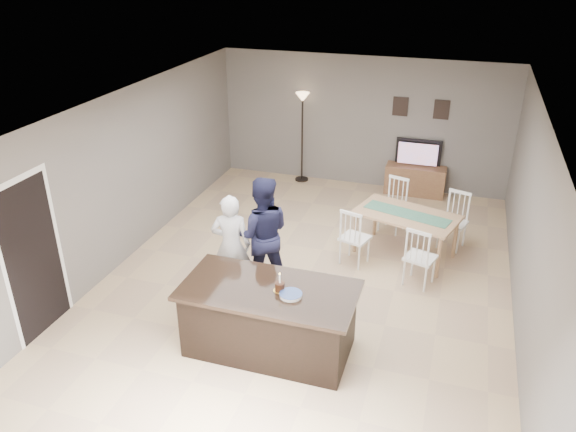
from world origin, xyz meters
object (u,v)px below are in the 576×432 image
(man, at_px, (262,234))
(birthday_cake, at_px, (280,286))
(tv_console, at_px, (415,180))
(television, at_px, (418,153))
(floor_lamp, at_px, (302,113))
(plate_stack, at_px, (291,295))
(dining_table, at_px, (406,221))
(woman, at_px, (231,245))
(kitchen_island, at_px, (269,319))

(man, bearing_deg, birthday_cake, 97.98)
(tv_console, relative_size, birthday_cake, 4.84)
(television, height_order, floor_lamp, floor_lamp)
(television, height_order, man, man)
(television, xyz_separation_m, plate_stack, (-0.90, -5.72, 0.06))
(man, bearing_deg, tv_console, -133.12)
(tv_console, relative_size, television, 1.31)
(birthday_cake, height_order, plate_stack, birthday_cake)
(plate_stack, bearing_deg, dining_table, 71.53)
(television, bearing_deg, tv_console, 90.00)
(woman, height_order, dining_table, woman)
(woman, distance_m, plate_stack, 1.70)
(dining_table, bearing_deg, tv_console, 109.19)
(tv_console, height_order, birthday_cake, birthday_cake)
(man, relative_size, dining_table, 0.81)
(plate_stack, xyz_separation_m, dining_table, (1.01, 3.02, -0.30))
(tv_console, bearing_deg, kitchen_island, -102.16)
(television, height_order, woman, woman)
(television, relative_size, plate_stack, 3.34)
(kitchen_island, bearing_deg, plate_stack, -14.11)
(kitchen_island, bearing_deg, tv_console, 77.84)
(floor_lamp, bearing_deg, woman, -86.47)
(kitchen_island, xyz_separation_m, woman, (-0.95, 1.07, 0.32))
(floor_lamp, bearing_deg, tv_console, -0.47)
(floor_lamp, bearing_deg, dining_table, -46.11)
(television, relative_size, floor_lamp, 0.48)
(kitchen_island, relative_size, dining_table, 0.99)
(tv_console, distance_m, television, 0.57)
(television, bearing_deg, dining_table, 92.42)
(tv_console, distance_m, dining_table, 2.65)
(dining_table, bearing_deg, plate_stack, -91.76)
(television, bearing_deg, plate_stack, 81.10)
(plate_stack, bearing_deg, woman, 137.65)
(woman, relative_size, man, 0.88)
(kitchen_island, relative_size, woman, 1.38)
(birthday_cake, distance_m, dining_table, 3.19)
(woman, height_order, floor_lamp, floor_lamp)
(tv_console, bearing_deg, man, -112.90)
(birthday_cake, bearing_deg, tv_console, 79.24)
(kitchen_island, height_order, woman, woman)
(tv_console, bearing_deg, woman, -115.52)
(kitchen_island, height_order, birthday_cake, birthday_cake)
(kitchen_island, bearing_deg, birthday_cake, -0.32)
(plate_stack, height_order, dining_table, dining_table)
(woman, xyz_separation_m, birthday_cake, (1.09, -1.07, 0.18))
(plate_stack, distance_m, floor_lamp, 5.90)
(tv_console, relative_size, dining_table, 0.56)
(birthday_cake, xyz_separation_m, floor_lamp, (-1.37, 5.59, 0.53))
(kitchen_island, relative_size, man, 1.22)
(man, distance_m, birthday_cake, 1.53)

